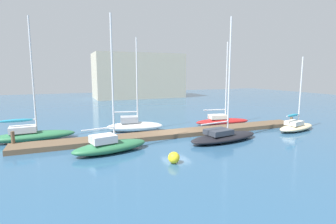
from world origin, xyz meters
The scene contains 12 objects.
ground_plane centered at (0.00, 0.00, 0.00)m, with size 120.00×120.00×0.00m, color #2D567A.
dock_pier centered at (0.00, 0.00, 0.20)m, with size 28.29×2.26×0.40m, color brown.
dock_piling_near_end centered at (-13.74, 0.98, 0.69)m, with size 0.28×0.28×1.38m, color brown.
dock_piling_far_end centered at (13.74, -0.98, 0.69)m, with size 0.28×0.28×1.38m, color brown.
sailboat_0 centered at (-12.63, 3.01, 0.61)m, with size 7.21×2.40×10.68m.
sailboat_1 centered at (-6.85, -3.09, 0.59)m, with size 6.11×3.17×10.16m.
sailboat_2 centered at (-3.20, 3.34, 0.63)m, with size 6.00×3.00×9.40m.
sailboat_3 centered at (2.99, -3.55, 0.49)m, with size 7.40×3.44×10.60m.
sailboat_4 centered at (7.08, 2.75, 0.52)m, with size 6.65×2.73×9.36m.
sailboat_5 centered at (12.39, -2.86, 0.49)m, with size 5.76×3.05×7.57m.
mooring_buoy_yellow centered at (-3.39, -7.14, 0.39)m, with size 0.78×0.78×0.78m, color yellow.
harbor_building_distant centered at (7.89, 39.55, 5.24)m, with size 20.85×9.68×10.47m, color #BCB299.
Camera 1 is at (-10.20, -22.51, 5.95)m, focal length 28.20 mm.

